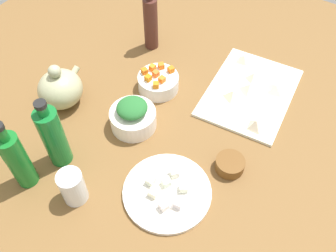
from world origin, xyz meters
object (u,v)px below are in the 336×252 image
at_px(cutting_board, 250,92).
at_px(teapot, 60,89).
at_px(bowl_carrots, 158,83).
at_px(bottle_1, 53,136).
at_px(plate_tofu, 167,192).
at_px(drinking_glass_0, 73,187).
at_px(bottle_3, 17,159).
at_px(bowl_small_side, 229,165).
at_px(bowl_greens, 133,119).
at_px(bottle_0, 151,22).

relative_size(cutting_board, teapot, 2.25).
distance_m(bowl_carrots, bottle_1, 0.39).
xyz_separation_m(plate_tofu, drinking_glass_0, (-0.14, 0.20, 0.05)).
distance_m(bottle_1, drinking_glass_0, 0.14).
bearing_deg(plate_tofu, bottle_3, 116.46).
bearing_deg(bottle_1, teapot, 40.83).
bearing_deg(bowl_carrots, bowl_small_side, -114.39).
height_order(bowl_greens, bottle_0, bottle_0).
distance_m(plate_tofu, bottle_1, 0.33).
height_order(bowl_small_side, teapot, teapot).
distance_m(bottle_0, drinking_glass_0, 0.64).
height_order(bowl_carrots, bottle_0, bottle_0).
xyz_separation_m(plate_tofu, bowl_greens, (0.14, 0.21, 0.02)).
bearing_deg(teapot, bottle_1, -139.17).
bearing_deg(bottle_3, bowl_small_side, -53.63).
bearing_deg(cutting_board, bowl_small_side, -166.30).
xyz_separation_m(bottle_1, drinking_glass_0, (-0.07, -0.12, -0.05)).
relative_size(plate_tofu, bowl_carrots, 1.78).
relative_size(bowl_carrots, teapot, 0.85).
bearing_deg(bottle_1, bowl_carrots, -11.69).
xyz_separation_m(bowl_carrots, bottle_0, (0.17, 0.14, 0.08)).
bearing_deg(bowl_small_side, cutting_board, 13.70).
bearing_deg(cutting_board, bottle_0, 86.44).
relative_size(bowl_greens, drinking_glass_0, 1.34).
bearing_deg(bowl_small_side, bowl_carrots, 65.61).
xyz_separation_m(cutting_board, teapot, (-0.36, 0.49, 0.06)).
relative_size(bowl_small_side, bottle_1, 0.34).
distance_m(plate_tofu, bottle_3, 0.39).
distance_m(bowl_greens, bottle_3, 0.34).
bearing_deg(teapot, bottle_0, -11.77).
bearing_deg(bowl_carrots, bottle_3, 167.50).
bearing_deg(bottle_3, teapot, 23.23).
relative_size(bowl_carrots, bowl_small_side, 1.64).
bearing_deg(bottle_1, drinking_glass_0, -120.95).
bearing_deg(bottle_0, plate_tofu, -141.83).
xyz_separation_m(cutting_board, drinking_glass_0, (-0.59, 0.23, 0.05)).
xyz_separation_m(bowl_greens, bottle_1, (-0.21, 0.10, 0.07)).
height_order(bowl_greens, bowl_carrots, bowl_greens).
xyz_separation_m(teapot, bottle_1, (-0.16, -0.14, 0.04)).
bearing_deg(bowl_carrots, bottle_1, 168.31).
height_order(plate_tofu, bowl_carrots, bowl_carrots).
relative_size(cutting_board, bowl_greens, 2.54).
bearing_deg(bottle_0, drinking_glass_0, -163.79).
relative_size(cutting_board, bowl_small_side, 4.34).
distance_m(bowl_small_side, bottle_1, 0.48).
relative_size(bowl_carrots, bottle_3, 0.55).
bearing_deg(bottle_0, cutting_board, -93.56).
distance_m(bowl_greens, bottle_0, 0.38).
xyz_separation_m(bowl_small_side, bottle_1, (-0.23, 0.42, 0.09)).
bearing_deg(bottle_0, bowl_greens, -154.01).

